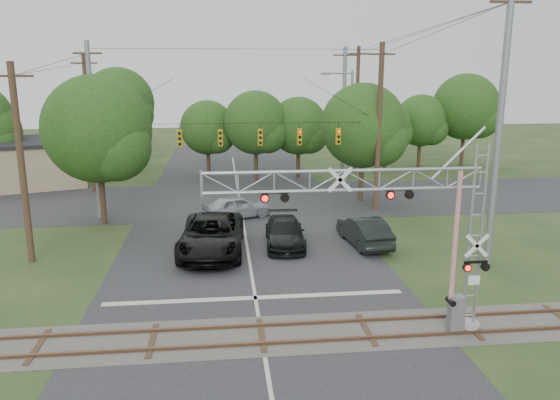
{
  "coord_description": "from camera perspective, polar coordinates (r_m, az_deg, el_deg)",
  "views": [
    {
      "loc": [
        -1.34,
        -16.53,
        9.63
      ],
      "look_at": [
        1.3,
        7.5,
        3.89
      ],
      "focal_mm": 35.0,
      "sensor_mm": 36.0,
      "label": 1
    }
  ],
  "objects": [
    {
      "name": "streetlight",
      "position": [
        44.29,
        7.18,
        7.78
      ],
      "size": [
        2.57,
        0.27,
        9.65
      ],
      "color": "gray",
      "rests_on": "ground"
    },
    {
      "name": "traffic_signal_span",
      "position": [
        36.81,
        -2.76,
        7.17
      ],
      "size": [
        19.34,
        0.36,
        11.5
      ],
      "color": "gray",
      "rests_on": "ground"
    },
    {
      "name": "crossing_gantry",
      "position": [
        19.89,
        12.02,
        -2.25
      ],
      "size": [
        10.4,
        0.91,
        7.1
      ],
      "color": "gray",
      "rests_on": "ground"
    },
    {
      "name": "road_main",
      "position": [
        28.25,
        -3.19,
        -6.57
      ],
      "size": [
        14.0,
        90.0,
        0.02
      ],
      "primitive_type": "cube",
      "color": "#262528",
      "rests_on": "ground"
    },
    {
      "name": "treeline",
      "position": [
        48.56,
        -4.92,
        8.51
      ],
      "size": [
        51.84,
        28.91,
        10.02
      ],
      "color": "#3C291B",
      "rests_on": "ground"
    },
    {
      "name": "car_dark",
      "position": [
        30.76,
        0.5,
        -3.4
      ],
      "size": [
        2.43,
        5.33,
        1.51
      ],
      "primitive_type": "imported",
      "rotation": [
        0.0,
        0.0,
        -0.06
      ],
      "color": "black",
      "rests_on": "ground"
    },
    {
      "name": "railroad_track",
      "position": [
        20.91,
        -1.95,
        -13.97
      ],
      "size": [
        90.0,
        3.2,
        0.17
      ],
      "color": "#545049",
      "rests_on": "ground"
    },
    {
      "name": "sedan_silver",
      "position": [
        36.51,
        -4.53,
        -0.71
      ],
      "size": [
        4.94,
        3.48,
        1.56
      ],
      "primitive_type": "imported",
      "rotation": [
        0.0,
        0.0,
        1.97
      ],
      "color": "#989B9F",
      "rests_on": "ground"
    },
    {
      "name": "utility_poles",
      "position": [
        39.14,
        -0.14,
        7.95
      ],
      "size": [
        25.71,
        26.4,
        13.4
      ],
      "color": "#402D1D",
      "rests_on": "ground"
    },
    {
      "name": "suv_dark",
      "position": [
        31.22,
        8.79,
        -3.2
      ],
      "size": [
        2.26,
        5.11,
        1.63
      ],
      "primitive_type": "imported",
      "rotation": [
        0.0,
        0.0,
        3.25
      ],
      "color": "black",
      "rests_on": "ground"
    },
    {
      "name": "pickup_black",
      "position": [
        29.69,
        -7.15,
        -3.65
      ],
      "size": [
        3.77,
        7.37,
        1.99
      ],
      "primitive_type": "imported",
      "rotation": [
        0.0,
        0.0,
        -0.07
      ],
      "color": "black",
      "rests_on": "ground"
    },
    {
      "name": "ground",
      "position": [
        19.18,
        -1.47,
        -16.79
      ],
      "size": [
        160.0,
        160.0,
        0.0
      ],
      "primitive_type": "plane",
      "color": "#263B1B",
      "rests_on": "ground"
    },
    {
      "name": "road_cross",
      "position": [
        41.68,
        -4.26,
        -0.02
      ],
      "size": [
        90.0,
        12.0,
        0.02
      ],
      "primitive_type": "cube",
      "color": "#262528",
      "rests_on": "ground"
    }
  ]
}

